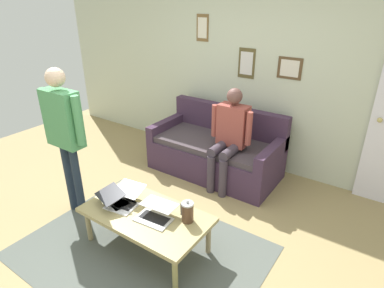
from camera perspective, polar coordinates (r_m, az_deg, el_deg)
ground_plane at (r=3.51m, az=-7.60°, el=-16.29°), size 7.68×7.68×0.00m
area_rug at (r=3.39m, az=-8.92°, el=-18.10°), size 2.28×1.70×0.01m
back_wall at (r=4.59m, az=10.29°, el=12.66°), size 7.04×0.11×2.70m
couch at (r=4.52m, az=4.32°, el=-1.26°), size 1.74×0.86×0.88m
coffee_table at (r=3.21m, az=-8.11°, el=-12.48°), size 1.23×0.67×0.40m
laptop_left at (r=3.09m, az=-6.43°, el=-12.12°), size 0.36×0.33×0.12m
laptop_center at (r=3.32m, az=-11.78°, el=-9.57°), size 0.33×0.40×0.15m
laptop_right at (r=3.36m, az=-13.12°, el=-9.29°), size 0.37×0.39×0.15m
french_press at (r=3.00m, az=-0.79°, el=-11.83°), size 0.13×0.11×0.23m
person_standing at (r=3.60m, az=-21.61°, el=3.06°), size 0.58×0.19×1.66m
person_seated at (r=4.03m, az=6.61°, el=1.86°), size 0.55×0.51×1.28m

